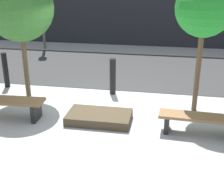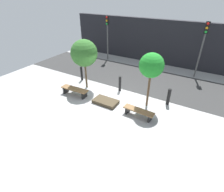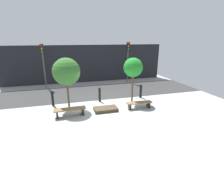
{
  "view_description": "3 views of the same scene",
  "coord_description": "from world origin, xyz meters",
  "px_view_note": "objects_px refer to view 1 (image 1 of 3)",
  "views": [
    {
      "loc": [
        1.44,
        -6.9,
        3.21
      ],
      "look_at": [
        0.32,
        -0.72,
        0.68
      ],
      "focal_mm": 50.0,
      "sensor_mm": 36.0,
      "label": 1
    },
    {
      "loc": [
        4.71,
        -7.87,
        5.76
      ],
      "look_at": [
        0.47,
        -0.69,
        0.67
      ],
      "focal_mm": 28.0,
      "sensor_mm": 36.0,
      "label": 2
    },
    {
      "loc": [
        -2.4,
        -10.45,
        4.31
      ],
      "look_at": [
        0.56,
        -0.11,
        0.75
      ],
      "focal_mm": 28.0,
      "sensor_mm": 36.0,
      "label": 3
    }
  ],
  "objects_px": {
    "tree_behind_left_bench": "(19,7)",
    "tree_behind_right_bench": "(205,9)",
    "bollard_left": "(113,77)",
    "bench_left": "(5,104)",
    "planter_bed": "(99,117)",
    "bench_right": "(199,121)",
    "bollard_far_left": "(6,70)"
  },
  "relations": [
    {
      "from": "tree_behind_right_bench",
      "to": "bollard_left",
      "type": "height_order",
      "value": "tree_behind_right_bench"
    },
    {
      "from": "tree_behind_right_bench",
      "to": "bollard_far_left",
      "type": "distance_m",
      "value": 5.74
    },
    {
      "from": "bench_right",
      "to": "tree_behind_left_bench",
      "type": "distance_m",
      "value": 4.98
    },
    {
      "from": "planter_bed",
      "to": "bench_right",
      "type": "bearing_deg",
      "value": -5.25
    },
    {
      "from": "tree_behind_left_bench",
      "to": "bollard_left",
      "type": "distance_m",
      "value": 2.96
    },
    {
      "from": "bollard_left",
      "to": "bench_left",
      "type": "bearing_deg",
      "value": -138.09
    },
    {
      "from": "tree_behind_left_bench",
      "to": "bench_right",
      "type": "bearing_deg",
      "value": -15.71
    },
    {
      "from": "planter_bed",
      "to": "tree_behind_left_bench",
      "type": "distance_m",
      "value": 3.32
    },
    {
      "from": "tree_behind_left_bench",
      "to": "bollard_left",
      "type": "relative_size",
      "value": 3.2
    },
    {
      "from": "tree_behind_right_bench",
      "to": "bollard_far_left",
      "type": "height_order",
      "value": "tree_behind_right_bench"
    },
    {
      "from": "bench_left",
      "to": "planter_bed",
      "type": "relative_size",
      "value": 1.27
    },
    {
      "from": "bench_left",
      "to": "bollard_far_left",
      "type": "bearing_deg",
      "value": 114.54
    },
    {
      "from": "bench_left",
      "to": "tree_behind_right_bench",
      "type": "relative_size",
      "value": 0.59
    },
    {
      "from": "tree_behind_left_bench",
      "to": "planter_bed",
      "type": "bearing_deg",
      "value": -25.21
    },
    {
      "from": "bollard_far_left",
      "to": "bollard_left",
      "type": "distance_m",
      "value": 3.18
    },
    {
      "from": "planter_bed",
      "to": "bollard_far_left",
      "type": "xyz_separation_m",
      "value": [
        -3.18,
        1.75,
        0.41
      ]
    },
    {
      "from": "bench_right",
      "to": "bollard_far_left",
      "type": "xyz_separation_m",
      "value": [
        -5.36,
        1.95,
        0.21
      ]
    },
    {
      "from": "bench_left",
      "to": "tree_behind_left_bench",
      "type": "relative_size",
      "value": 0.57
    },
    {
      "from": "planter_bed",
      "to": "tree_behind_right_bench",
      "type": "distance_m",
      "value": 3.35
    },
    {
      "from": "planter_bed",
      "to": "bollard_left",
      "type": "height_order",
      "value": "bollard_left"
    },
    {
      "from": "tree_behind_left_bench",
      "to": "bollard_far_left",
      "type": "height_order",
      "value": "tree_behind_left_bench"
    },
    {
      "from": "bollard_left",
      "to": "bench_right",
      "type": "bearing_deg",
      "value": -41.91
    },
    {
      "from": "tree_behind_right_bench",
      "to": "bollard_far_left",
      "type": "relative_size",
      "value": 3.03
    },
    {
      "from": "tree_behind_left_bench",
      "to": "bollard_far_left",
      "type": "bearing_deg",
      "value": 144.1
    },
    {
      "from": "bench_left",
      "to": "tree_behind_right_bench",
      "type": "xyz_separation_m",
      "value": [
        4.35,
        1.22,
        2.1
      ]
    },
    {
      "from": "tree_behind_right_bench",
      "to": "tree_behind_left_bench",
      "type": "bearing_deg",
      "value": 180.0
    },
    {
      "from": "planter_bed",
      "to": "tree_behind_left_bench",
      "type": "xyz_separation_m",
      "value": [
        -2.18,
        1.02,
        2.28
      ]
    },
    {
      "from": "bench_left",
      "to": "planter_bed",
      "type": "distance_m",
      "value": 2.2
    },
    {
      "from": "bench_right",
      "to": "planter_bed",
      "type": "distance_m",
      "value": 2.19
    },
    {
      "from": "tree_behind_left_bench",
      "to": "tree_behind_right_bench",
      "type": "xyz_separation_m",
      "value": [
        4.35,
        -0.0,
        0.06
      ]
    },
    {
      "from": "bench_right",
      "to": "tree_behind_right_bench",
      "type": "bearing_deg",
      "value": 92.74
    },
    {
      "from": "bench_left",
      "to": "bollard_left",
      "type": "relative_size",
      "value": 1.82
    }
  ]
}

